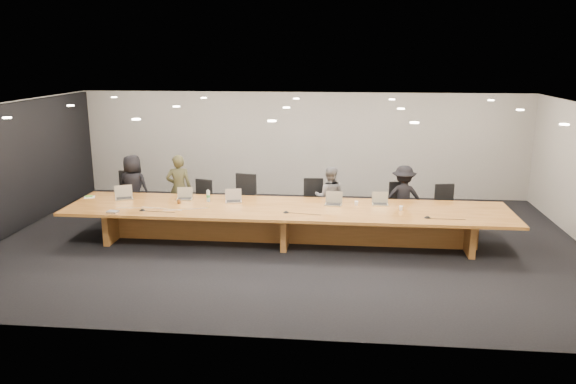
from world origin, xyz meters
name	(u,v)px	position (x,y,z in m)	size (l,w,h in m)	color
ground	(287,242)	(0.00, 0.00, 0.00)	(12.00, 12.00, 0.00)	black
back_wall	(302,145)	(0.00, 4.00, 1.40)	(12.00, 0.02, 2.80)	beige
left_wall_panel	(7,171)	(-5.94, 0.00, 1.37)	(0.08, 7.84, 2.74)	black
conference_table	(287,218)	(0.00, 0.00, 0.52)	(9.00, 1.80, 0.75)	brown
chair_far_left	(125,196)	(-3.91, 1.26, 0.57)	(0.58, 0.58, 1.14)	black
chair_left	(200,201)	(-2.12, 1.23, 0.50)	(0.50, 0.50, 0.99)	black
chair_mid_left	(243,200)	(-1.12, 1.17, 0.58)	(0.59, 0.59, 1.15)	black
chair_mid_right	(313,202)	(0.46, 1.29, 0.53)	(0.54, 0.54, 1.06)	black
chair_right	(400,205)	(2.41, 1.31, 0.51)	(0.52, 0.52, 1.02)	black
chair_far_right	(447,208)	(3.41, 1.18, 0.51)	(0.52, 0.52, 1.02)	black
person_a	(133,188)	(-3.70, 1.26, 0.77)	(0.75, 0.49, 1.54)	black
person_b	(179,188)	(-2.61, 1.23, 0.79)	(0.57, 0.38, 1.57)	#35341D
person_c	(330,197)	(0.84, 1.19, 0.69)	(0.67, 0.52, 1.37)	slate
person_d	(403,197)	(2.46, 1.25, 0.71)	(0.92, 0.53, 1.42)	black
laptop_a	(124,192)	(-3.55, 0.32, 0.89)	(0.37, 0.27, 0.29)	tan
laptop_b	(184,194)	(-2.25, 0.41, 0.88)	(0.33, 0.24, 0.26)	#B7AC8C
laptop_c	(233,196)	(-1.16, 0.32, 0.88)	(0.34, 0.25, 0.27)	#C2AC94
laptop_d	(333,199)	(0.94, 0.29, 0.89)	(0.35, 0.25, 0.27)	tan
laptop_e	(380,199)	(1.91, 0.41, 0.88)	(0.33, 0.24, 0.26)	tan
water_bottle	(208,196)	(-1.69, 0.30, 0.87)	(0.08, 0.08, 0.24)	#ACBCB8
amber_mug	(179,201)	(-2.27, 0.08, 0.79)	(0.07, 0.07, 0.09)	brown
paper_cup_near	(356,203)	(1.42, 0.31, 0.79)	(0.08, 0.08, 0.09)	white
paper_cup_far	(401,208)	(2.30, 0.02, 0.79)	(0.08, 0.08, 0.09)	white
notepad	(89,197)	(-4.35, 0.37, 0.76)	(0.22, 0.18, 0.01)	silver
lime_gadget	(89,196)	(-4.36, 0.38, 0.77)	(0.14, 0.08, 0.02)	#60B931
av_box	(113,212)	(-3.37, -0.72, 0.77)	(0.21, 0.16, 0.03)	#A5A6AA
mic_left	(142,210)	(-2.84, -0.52, 0.77)	(0.12, 0.12, 0.03)	black
mic_center	(286,212)	(0.03, -0.38, 0.77)	(0.13, 0.13, 0.03)	black
mic_right	(427,217)	(2.75, -0.47, 0.77)	(0.13, 0.13, 0.03)	black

